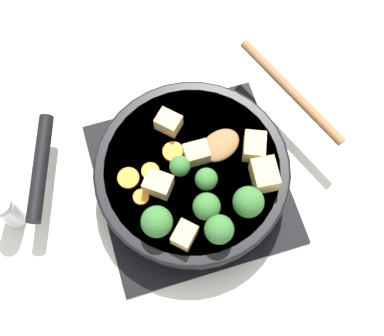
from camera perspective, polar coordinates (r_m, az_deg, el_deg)
The scene contains 21 objects.
ground_plane at distance 0.91m, azimuth 0.00°, elevation -1.63°, with size 2.40×2.40×0.00m, color silver.
front_burner_grate at distance 0.90m, azimuth 0.00°, elevation -1.39°, with size 0.31×0.31×0.03m.
skillet_pan at distance 0.86m, azimuth -0.20°, elevation -0.48°, with size 0.43×0.32×0.05m.
wooden_spoon at distance 0.87m, azimuth 7.41°, elevation 5.76°, with size 0.23×0.23×0.02m.
tofu_cube_center_large at distance 0.82m, azimuth 7.73°, elevation -0.73°, with size 0.05×0.04×0.04m, color #DBB770.
tofu_cube_near_handle at distance 0.85m, azimuth -2.52°, elevation 4.88°, with size 0.04×0.03×0.03m, color #DBB770.
tofu_cube_east_chunk at distance 0.83m, azimuth 0.50°, elevation 1.58°, with size 0.04×0.03×0.03m, color #DBB770.
tofu_cube_west_chunk at distance 0.79m, azimuth -0.81°, elevation -7.16°, with size 0.04×0.03×0.03m, color #DBB770.
tofu_cube_back_piece at distance 0.81m, azimuth -3.62°, elevation -1.73°, with size 0.04×0.03×0.03m, color #DBB770.
tofu_cube_front_piece at distance 0.84m, azimuth 6.78°, elevation 2.00°, with size 0.04×0.03×0.03m, color #DBB770.
broccoli_floret_near_spoon at distance 0.79m, azimuth 1.41°, elevation -4.19°, with size 0.04×0.04×0.05m.
broccoli_floret_center_top at distance 0.81m, azimuth 1.54°, elevation -1.21°, with size 0.03×0.03×0.04m.
broccoli_floret_east_rim at distance 0.78m, azimuth 2.91°, elevation -6.57°, with size 0.04×0.04×0.05m.
broccoli_floret_west_rim at distance 0.79m, azimuth 6.03°, elevation -3.63°, with size 0.05×0.05×0.05m.
broccoli_floret_north_edge at distance 0.78m, azimuth -3.78°, elevation -5.75°, with size 0.05×0.05×0.05m.
broccoli_floret_south_cluster at distance 0.81m, azimuth -1.22°, elevation -0.04°, with size 0.03×0.03×0.04m.
carrot_slice_orange_thin at distance 0.84m, azimuth -4.46°, elevation -0.34°, with size 0.03×0.03×0.01m, color orange.
carrot_slice_near_center at distance 0.85m, azimuth -2.03°, elevation 1.76°, with size 0.03×0.03×0.01m, color orange.
carrot_slice_edge_slice at distance 0.84m, azimuth -6.80°, elevation -1.06°, with size 0.03×0.03×0.01m, color orange.
carrot_slice_under_broccoli at distance 0.82m, azimuth -5.45°, elevation -3.09°, with size 0.02×0.02×0.01m, color orange.
salt_shaker at distance 0.90m, azimuth -18.99°, elevation -4.37°, with size 0.04×0.04×0.09m.
Camera 1 is at (0.08, 0.28, 0.86)m, focal length 50.00 mm.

